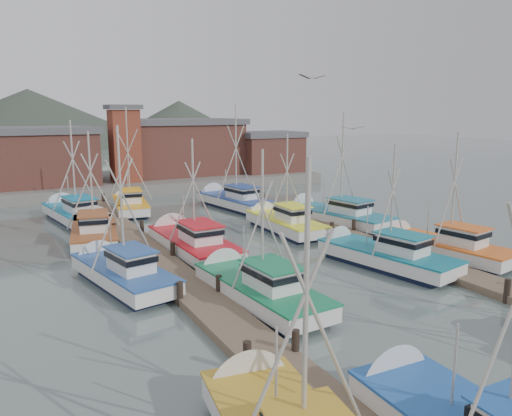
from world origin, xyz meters
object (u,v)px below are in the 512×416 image
boat_4 (254,287)px  boat_12 (130,204)px  lookout_tower (125,143)px  boat_8 (190,242)px

boat_4 → boat_12: bearing=85.6°
lookout_tower → boat_8: (-2.31, -26.49, -4.87)m
lookout_tower → boat_12: size_ratio=0.84×
boat_4 → boat_12: boat_12 is taller
boat_12 → boat_4: bearing=-81.5°
lookout_tower → boat_4: lookout_tower is taller
lookout_tower → boat_8: lookout_tower is taller
lookout_tower → boat_4: (-2.55, -35.98, -4.87)m
boat_4 → boat_8: size_ratio=0.94×
lookout_tower → boat_12: lookout_tower is taller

